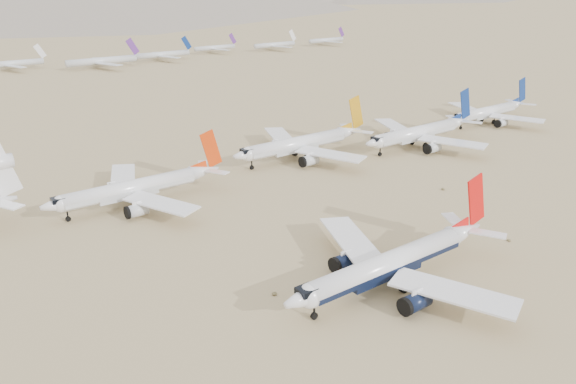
% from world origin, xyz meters
% --- Properties ---
extents(ground, '(7000.00, 7000.00, 0.00)m').
position_xyz_m(ground, '(0.00, 0.00, 0.00)').
color(ground, '#9C855A').
rests_on(ground, ground).
extents(main_airliner, '(49.80, 48.64, 17.57)m').
position_xyz_m(main_airliner, '(-9.69, 3.99, 4.83)').
color(main_airliner, white).
rests_on(main_airliner, ground).
extents(row2_navy_widebody, '(49.10, 48.02, 17.47)m').
position_xyz_m(row2_navy_widebody, '(65.45, 63.02, 4.88)').
color(row2_navy_widebody, white).
rests_on(row2_navy_widebody, ground).
extents(row2_gold_tail, '(49.21, 48.13, 17.52)m').
position_xyz_m(row2_gold_tail, '(24.72, 76.72, 4.90)').
color(row2_gold_tail, white).
rests_on(row2_gold_tail, ground).
extents(row2_orange_tail, '(45.95, 44.95, 16.39)m').
position_xyz_m(row2_orange_tail, '(-32.91, 70.96, 4.60)').
color(row2_orange_tail, white).
rests_on(row2_orange_tail, ground).
extents(row2_blue_far, '(44.72, 43.72, 15.89)m').
position_xyz_m(row2_blue_far, '(112.88, 68.70, 4.43)').
color(row2_blue_far, white).
rests_on(row2_blue_far, ground).
extents(distant_storage_row, '(525.30, 63.70, 15.10)m').
position_xyz_m(distant_storage_row, '(-8.04, 307.11, 4.32)').
color(distant_storage_row, silver).
rests_on(distant_storage_row, ground).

